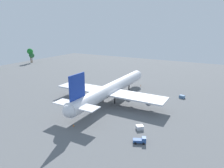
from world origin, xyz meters
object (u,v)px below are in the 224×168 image
cargo_container_fore (182,97)px  safety_cone_nose (141,85)px  cargo_airplane (112,89)px  catering_truck (140,140)px  safety_cone_tail (74,125)px  cargo_container_aft (140,127)px

cargo_container_fore → safety_cone_nose: (11.06, 28.64, -0.43)m
cargo_airplane → catering_truck: 42.53m
safety_cone_nose → safety_cone_tail: size_ratio=1.01×
cargo_container_fore → safety_cone_tail: cargo_container_fore is taller
catering_truck → safety_cone_nose: size_ratio=6.38×
safety_cone_nose → safety_cone_tail: bearing=178.0°
safety_cone_nose → safety_cone_tail: (-66.17, 2.34, -0.00)m
cargo_airplane → cargo_container_fore: 39.52m
catering_truck → cargo_container_aft: 9.54m
safety_cone_tail → safety_cone_nose: bearing=-2.0°
catering_truck → cargo_container_fore: (53.43, -3.45, -0.21)m
safety_cone_nose → cargo_airplane: bearing=174.2°
safety_cone_tail → cargo_airplane: bearing=1.8°
safety_cone_nose → safety_cone_tail: safety_cone_nose is taller
cargo_airplane → cargo_container_aft: cargo_airplane is taller
catering_truck → cargo_container_fore: 53.54m
cargo_container_fore → safety_cone_tail: size_ratio=4.36×
cargo_container_fore → catering_truck: bearing=176.3°
cargo_airplane → catering_truck: bearing=-137.3°
cargo_airplane → safety_cone_tail: size_ratio=99.87×
cargo_airplane → cargo_container_aft: (-22.23, -24.83, -5.83)m
cargo_airplane → safety_cone_tail: (-32.68, -1.04, -6.26)m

